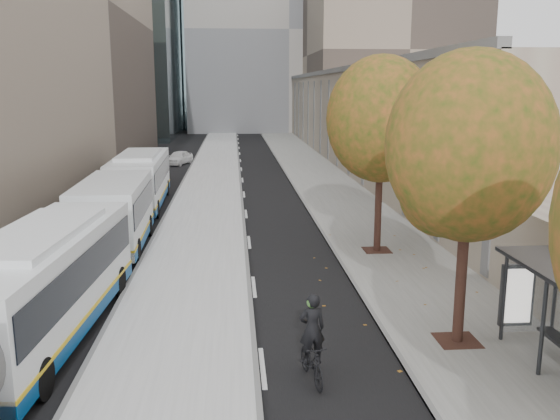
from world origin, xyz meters
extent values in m
cube|color=#B5B5B5|center=(-3.88, 35.00, 0.07)|extent=(4.25, 150.00, 0.15)
cube|color=gray|center=(4.12, 35.00, 0.04)|extent=(4.75, 150.00, 0.08)
cube|color=#A18F7F|center=(15.50, 64.00, 4.00)|extent=(18.00, 92.00, 8.00)
cube|color=gray|center=(6.00, 96.00, 15.00)|extent=(30.00, 18.00, 30.00)
cylinder|color=#311C17|center=(3.60, 13.00, 1.70)|extent=(0.28, 0.28, 3.24)
sphere|color=#214C11|center=(3.60, 13.00, 5.26)|extent=(4.20, 4.20, 4.20)
cylinder|color=#311C17|center=(3.60, 22.00, 1.77)|extent=(0.28, 0.28, 3.38)
sphere|color=#214C11|center=(3.60, 22.00, 5.48)|extent=(4.40, 4.40, 4.40)
cube|color=white|center=(-7.49, 28.70, 1.45)|extent=(3.03, 17.52, 2.91)
cube|color=black|center=(-7.49, 28.70, 1.99)|extent=(3.07, 16.83, 1.01)
cube|color=#057350|center=(-7.49, 20.00, 1.12)|extent=(1.84, 0.11, 1.13)
imported|color=black|center=(-0.55, 11.25, 0.50)|extent=(0.75, 1.73, 1.00)
imported|color=black|center=(-0.55, 11.25, 1.30)|extent=(0.68, 0.51, 1.69)
sphere|color=#447A31|center=(-0.55, 11.25, 1.93)|extent=(0.26, 0.26, 0.26)
imported|color=white|center=(-7.12, 51.57, 0.61)|extent=(2.58, 3.88, 1.23)
camera|label=1|loc=(-2.27, -1.34, 6.70)|focal=38.00mm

